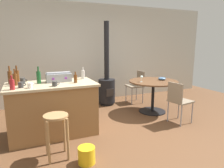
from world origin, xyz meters
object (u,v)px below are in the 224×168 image
Objects in this scene: folding_chair_near at (178,99)px; bottle_6 at (10,77)px; bottle_1 at (17,76)px; bottle_4 at (15,79)px; cup_0 at (21,85)px; bottle_3 at (83,74)px; wooden_stool at (56,126)px; wood_stove at (107,85)px; bottle_0 at (12,84)px; cup_3 at (23,81)px; serving_bowl at (162,79)px; toolbox at (59,77)px; bottle_2 at (39,77)px; bottle_5 at (75,78)px; cup_2 at (55,84)px; dining_table at (153,88)px; folding_chair_far at (137,84)px; cup_1 at (30,85)px; wine_glass at (142,77)px; kitchen_island at (53,109)px; plastic_bucket at (87,155)px.

bottle_6 is at bearing 166.81° from folding_chair_near.
bottle_4 is (-0.03, -0.24, -0.01)m from bottle_1.
cup_0 is at bearing -67.07° from bottle_6.
bottle_1 is at bearing 83.73° from bottle_4.
bottle_1 reaches higher than bottle_3.
wood_stove is at bearing 52.82° from wooden_stool.
wood_stove is (-0.84, 1.82, 0.02)m from folding_chair_near.
cup_3 is at bearing 71.26° from bottle_0.
bottle_6 is at bearing -178.35° from serving_bowl.
bottle_0 reaches higher than toolbox.
toolbox is at bearing 7.64° from bottle_2.
cup_2 is at bearing -157.88° from bottle_5.
wood_stove reaches higher than toolbox.
cup_2 is 1.03× the size of cup_3.
wooden_stool is 2.72m from wood_stove.
bottle_2 is at bearing -175.03° from dining_table.
bottle_6 reaches higher than cup_0.
bottle_1 reaches higher than wooden_stool.
folding_chair_far is at bearing 20.55° from bottle_4.
folding_chair_far is 2.08m from bottle_3.
wine_glass is (2.37, 0.55, -0.11)m from cup_1.
kitchen_island is 1.77× the size of folding_chair_near.
folding_chair_near is at bearing -6.39° from cup_0.
cup_0 is 0.97× the size of cup_2.
bottle_0 is 0.54m from bottle_2.
bottle_4 is at bearing -137.21° from cup_3.
wooden_stool is 0.74× the size of folding_chair_far.
cup_0 is 0.34m from cup_3.
wine_glass is 0.60× the size of plastic_bucket.
bottle_6 is at bearing -153.75° from wood_stove.
plastic_bucket is at bearing -132.56° from folding_chair_far.
bottle_5 is at bearing -169.16° from serving_bowl.
serving_bowl is (0.25, 0.01, 0.21)m from dining_table.
folding_chair_far reaches higher than folding_chair_near.
bottle_5 is at bearing -124.37° from bottle_3.
cup_3 is at bearing -16.13° from bottle_6.
bottle_0 is at bearing -157.91° from bottle_3.
bottle_2 is at bearing -31.85° from bottle_1.
wooden_stool is 2.68m from dining_table.
bottle_2 is (-2.61, 0.58, 0.54)m from folding_chair_near.
plastic_bucket is (0.82, -1.44, -0.94)m from bottle_1.
bottle_4 is at bearing -171.85° from bottle_3.
bottle_3 is 1.09m from cup_3.
folding_chair_near is 2.11m from bottle_5.
plastic_bucket is at bearing -145.00° from dining_table.
folding_chair_near is at bearing -15.41° from toolbox.
toolbox reaches higher than plastic_bucket.
plastic_bucket is (-1.30, -2.47, -0.41)m from wood_stove.
kitchen_island is at bearing -154.05° from folding_chair_far.
bottle_3 is 1.22m from bottle_4.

